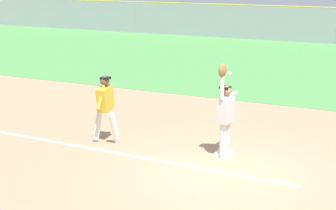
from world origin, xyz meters
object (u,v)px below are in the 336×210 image
Objects in this scene: fielder at (225,111)px; baseball at (230,73)px; first_base at (224,153)px; runner at (105,104)px; parked_car_tan at (300,26)px; parked_car_silver at (218,22)px.

fielder is 30.81× the size of baseball.
first_base is 3.22m from runner.
runner is 3.42m from baseball.
runner reaches higher than parked_car_tan.
runner is at bearing -77.92° from parked_car_silver.
parked_car_silver is at bearing 109.03° from first_base.
baseball is (0.16, -0.27, 0.97)m from fielder.
parked_car_silver is at bearing 109.15° from baseball.
parked_car_tan is at bearing 95.62° from first_base.
parked_car_tan is (-2.38, 22.72, -1.41)m from baseball.
first_base is at bearing 3.83° from runner.
baseball is at bearing -3.46° from runner.
runner is 0.38× the size of parked_car_tan.
parked_car_tan is (-2.23, 22.45, -0.45)m from fielder.
first_base is 5.14× the size of baseball.
fielder is at bearing 119.87° from baseball.
parked_car_silver reaches higher than first_base.
parked_car_silver is 5.58m from parked_car_tan.
parked_car_tan reaches higher than first_base.
fielder reaches higher than parked_car_tan.
first_base is 0.17× the size of fielder.
parked_car_silver is at bearing 99.12° from runner.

